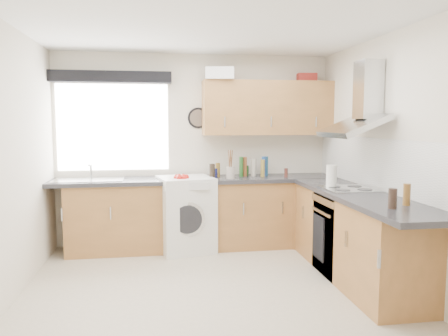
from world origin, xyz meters
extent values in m
plane|color=beige|center=(0.00, 0.00, 0.00)|extent=(3.60, 3.60, 0.00)
cube|color=white|center=(0.00, 0.00, 2.50)|extent=(3.60, 3.60, 0.02)
cube|color=silver|center=(0.00, 1.80, 1.25)|extent=(3.60, 0.02, 2.50)
cube|color=silver|center=(0.00, -1.80, 1.25)|extent=(3.60, 0.02, 2.50)
cube|color=silver|center=(-1.80, 0.00, 1.25)|extent=(0.02, 3.60, 2.50)
cube|color=silver|center=(1.80, 0.00, 1.25)|extent=(0.02, 3.60, 2.50)
cube|color=silver|center=(-1.05, 1.79, 1.55)|extent=(1.40, 0.02, 1.10)
cube|color=black|center=(-1.05, 1.70, 2.18)|extent=(1.50, 0.18, 0.14)
cube|color=white|center=(1.79, 0.30, 1.18)|extent=(0.01, 3.00, 0.54)
cube|color=brown|center=(-0.10, 1.51, 0.43)|extent=(3.00, 0.58, 0.86)
cube|color=brown|center=(1.50, 1.50, 0.43)|extent=(0.60, 0.60, 0.86)
cube|color=brown|center=(1.51, 0.15, 0.43)|extent=(0.58, 2.10, 0.86)
cube|color=#252529|center=(0.00, 1.50, 0.89)|extent=(3.60, 0.62, 0.05)
cube|color=#252529|center=(1.50, 0.00, 0.89)|extent=(0.62, 2.42, 0.05)
cube|color=black|center=(1.50, 0.30, 0.42)|extent=(0.56, 0.58, 0.85)
cube|color=#B8BBBE|center=(1.50, 0.30, 0.92)|extent=(0.52, 0.52, 0.01)
cube|color=brown|center=(0.95, 1.62, 1.80)|extent=(1.70, 0.35, 0.70)
cube|color=silver|center=(-0.15, 1.40, 0.47)|extent=(0.75, 0.73, 0.94)
cylinder|color=black|center=(0.05, 1.78, 1.67)|extent=(0.28, 0.04, 0.28)
cube|color=silver|center=(0.30, 1.52, 2.22)|extent=(0.39, 0.31, 0.15)
cube|color=maroon|center=(1.51, 1.72, 2.21)|extent=(0.28, 0.24, 0.11)
cylinder|color=#A19589|center=(0.41, 1.35, 0.98)|extent=(0.12, 0.12, 0.15)
cylinder|color=silver|center=(1.36, 0.43, 1.03)|extent=(0.13, 0.13, 0.25)
cylinder|color=#195678|center=(0.93, 1.62, 1.04)|extent=(0.07, 0.07, 0.25)
cylinder|color=#4D231B|center=(1.14, 1.38, 0.97)|extent=(0.05, 0.05, 0.12)
cylinder|color=#1F4D1B|center=(0.58, 1.53, 1.04)|extent=(0.05, 0.05, 0.26)
cylinder|color=navy|center=(0.89, 1.54, 1.04)|extent=(0.06, 0.06, 0.26)
cylinder|color=#1B4217|center=(0.68, 1.65, 0.98)|extent=(0.05, 0.05, 0.13)
cylinder|color=black|center=(0.18, 1.40, 1.00)|extent=(0.07, 0.07, 0.19)
cylinder|color=brown|center=(0.64, 1.56, 1.04)|extent=(0.05, 0.05, 0.25)
cylinder|color=#131642|center=(0.22, 1.44, 0.97)|extent=(0.08, 0.08, 0.12)
cylinder|color=olive|center=(0.86, 1.48, 1.02)|extent=(0.06, 0.06, 0.22)
cylinder|color=#A59D8C|center=(0.76, 1.56, 1.02)|extent=(0.07, 0.07, 0.23)
cylinder|color=brown|center=(0.28, 1.55, 1.00)|extent=(0.06, 0.06, 0.18)
cylinder|color=#32231C|center=(1.41, -0.72, 0.99)|extent=(0.07, 0.07, 0.17)
cylinder|color=brown|center=(1.60, -0.61, 1.00)|extent=(0.06, 0.06, 0.19)
camera|label=1|loc=(-0.50, -4.00, 1.62)|focal=35.00mm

